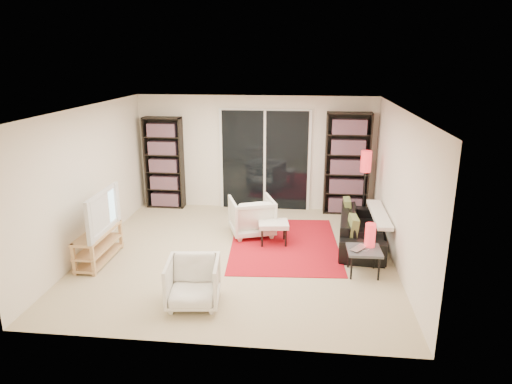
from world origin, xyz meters
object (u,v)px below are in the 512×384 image
side_table (364,252)px  floor_lamp (366,169)px  armchair_back (252,216)px  bookshelf_left (164,163)px  tv_stand (99,245)px  sofa (362,229)px  bookshelf_right (347,164)px  ottoman (273,225)px  armchair_front (193,283)px

side_table → floor_lamp: size_ratio=0.34×
armchair_back → side_table: bearing=123.7°
bookshelf_left → armchair_back: bookshelf_left is taller
tv_stand → sofa: bearing=15.3°
bookshelf_right → armchair_back: (-1.79, -1.42, -0.70)m
ottoman → armchair_back: bearing=137.1°
armchair_front → side_table: armchair_front is taller
bookshelf_left → tv_stand: (-0.25, -2.82, -0.71)m
tv_stand → floor_lamp: floor_lamp is taller
armchair_back → floor_lamp: size_ratio=0.53×
armchair_front → ottoman: 2.34m
tv_stand → sofa: (4.26, 1.16, 0.02)m
sofa → ottoman: size_ratio=3.38×
bookshelf_right → floor_lamp: (0.28, -0.74, 0.09)m
armchair_front → floor_lamp: size_ratio=0.47×
bookshelf_left → tv_stand: bearing=-95.0°
armchair_front → floor_lamp: bearing=45.3°
tv_stand → floor_lamp: size_ratio=0.76×
bookshelf_left → floor_lamp: (4.13, -0.74, 0.16)m
bookshelf_right → side_table: (0.06, -2.83, -0.69)m
armchair_front → floor_lamp: 4.20m
bookshelf_right → side_table: size_ratio=4.12×
bookshelf_right → floor_lamp: size_ratio=1.42×
bookshelf_right → armchair_front: bookshelf_right is taller
bookshelf_left → sofa: 4.40m
bookshelf_right → tv_stand: 5.03m
bookshelf_left → side_table: bookshelf_left is taller
bookshelf_left → floor_lamp: bookshelf_left is taller
armchair_back → armchair_front: armchair_back is taller
armchair_back → ottoman: armchair_back is taller
ottoman → floor_lamp: (1.65, 1.08, 0.80)m
bookshelf_right → sofa: bearing=-84.2°
tv_stand → bookshelf_right: bearing=34.6°
bookshelf_left → bookshelf_right: 3.85m
sofa → armchair_front: armchair_front is taller
sofa → floor_lamp: bearing=-1.5°
tv_stand → sofa: size_ratio=0.59×
side_table → bookshelf_left: bearing=144.1°
bookshelf_right → side_table: 2.91m
tv_stand → armchair_front: armchair_front is taller
bookshelf_right → sofa: (0.17, -1.66, -0.77)m
bookshelf_left → sofa: size_ratio=1.02×
side_table → floor_lamp: 2.24m
bookshelf_left → armchair_front: bearing=-68.3°
sofa → bookshelf_left: bearing=73.0°
armchair_front → bookshelf_left: bearing=105.2°
ottoman → bookshelf_left: bearing=143.8°
armchair_back → side_table: 2.33m
bookshelf_right → armchair_back: size_ratio=2.70×
sofa → armchair_back: (-1.96, 0.24, 0.08)m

